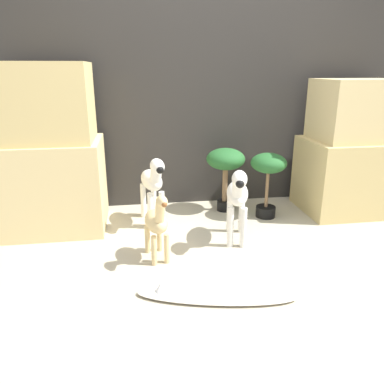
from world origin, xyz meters
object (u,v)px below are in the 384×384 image
(zebra_right, at_px, (238,195))
(potted_palm_back, at_px, (268,171))
(surfboard, at_px, (215,294))
(potted_palm_front, at_px, (226,163))
(zebra_left, at_px, (153,182))
(giraffe_figurine, at_px, (157,222))

(zebra_right, bearing_deg, potted_palm_back, 48.83)
(potted_palm_back, distance_m, surfboard, 1.43)
(potted_palm_back, bearing_deg, surfboard, -121.57)
(potted_palm_back, relative_size, surfboard, 0.61)
(potted_palm_front, bearing_deg, zebra_left, -161.88)
(zebra_left, height_order, giraffe_figurine, zebra_left)
(potted_palm_back, height_order, surfboard, potted_palm_back)
(zebra_left, xyz_separation_m, giraffe_figurine, (-0.01, -0.64, -0.10))
(giraffe_figurine, height_order, potted_palm_back, potted_palm_back)
(zebra_right, bearing_deg, giraffe_figurine, -162.84)
(giraffe_figurine, xyz_separation_m, surfboard, (0.30, -0.52, -0.26))
(zebra_right, xyz_separation_m, giraffe_figurine, (-0.61, -0.19, -0.10))
(potted_palm_front, bearing_deg, potted_palm_back, -32.94)
(zebra_left, xyz_separation_m, potted_palm_front, (0.67, 0.22, 0.08))
(zebra_right, relative_size, surfboard, 0.63)
(giraffe_figurine, height_order, surfboard, giraffe_figurine)
(zebra_right, bearing_deg, surfboard, -114.10)
(potted_palm_front, xyz_separation_m, potted_palm_back, (0.33, -0.21, -0.03))
(zebra_left, distance_m, potted_palm_back, 1.00)
(giraffe_figurine, relative_size, surfboard, 0.54)
(giraffe_figurine, height_order, potted_palm_front, potted_palm_front)
(potted_palm_front, bearing_deg, giraffe_figurine, -128.52)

